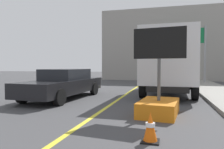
% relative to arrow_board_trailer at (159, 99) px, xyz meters
% --- Properties ---
extents(arrow_board_trailer, '(1.60, 1.92, 2.70)m').
position_rel_arrow_board_trailer_xyz_m(arrow_board_trailer, '(0.00, 0.00, 0.00)').
color(arrow_board_trailer, orange).
rests_on(arrow_board_trailer, ground).
extents(box_truck, '(2.78, 7.29, 3.22)m').
position_rel_arrow_board_trailer_xyz_m(box_truck, '(0.35, 5.40, 1.28)').
color(box_truck, black).
rests_on(box_truck, ground).
extents(pickup_car, '(2.21, 5.23, 1.38)m').
position_rel_arrow_board_trailer_xyz_m(pickup_car, '(-4.49, 2.42, 0.22)').
color(pickup_car, black).
rests_on(pickup_car, ground).
extents(highway_guide_sign, '(2.78, 0.32, 5.00)m').
position_rel_arrow_board_trailer_xyz_m(highway_guide_sign, '(2.57, 12.86, 2.94)').
color(highway_guide_sign, gray).
rests_on(highway_guide_sign, ground).
extents(far_building_block, '(18.39, 7.29, 7.67)m').
position_rel_arrow_board_trailer_xyz_m(far_building_block, '(2.31, 19.91, 3.36)').
color(far_building_block, gray).
rests_on(far_building_block, ground).
extents(traffic_cone_mid_lane, '(0.36, 0.36, 0.61)m').
position_rel_arrow_board_trailer_xyz_m(traffic_cone_mid_lane, '(-0.07, -2.49, -0.18)').
color(traffic_cone_mid_lane, black).
rests_on(traffic_cone_mid_lane, ground).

